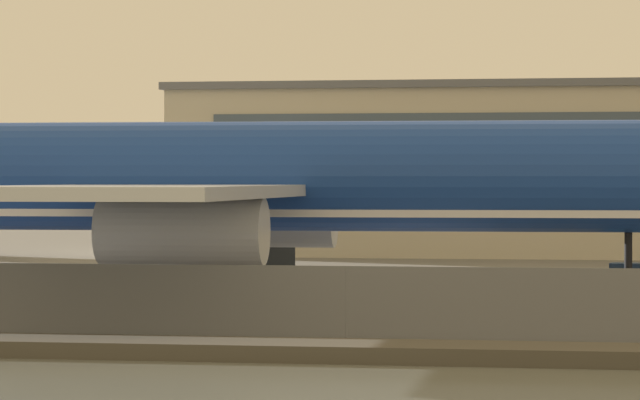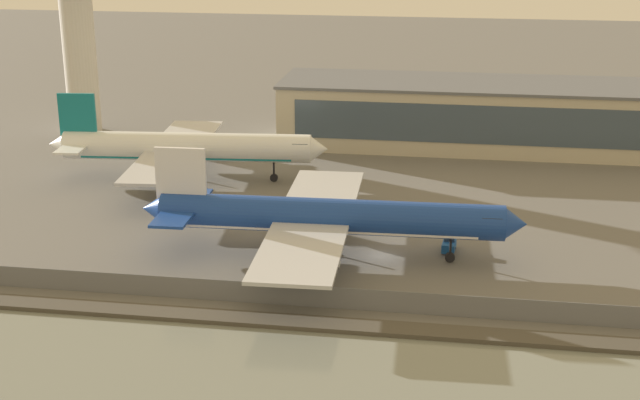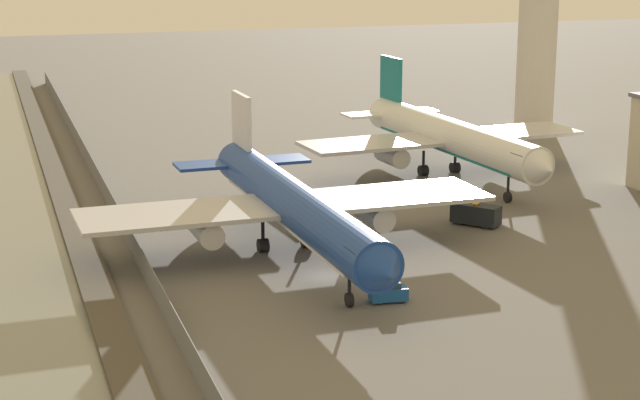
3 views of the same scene
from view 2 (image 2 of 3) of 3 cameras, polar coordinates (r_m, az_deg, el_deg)
The scene contains 9 objects.
ground_plane at distance 112.00m, azimuth 3.97°, elevation -3.59°, with size 500.00×500.00×0.00m, color #66635E.
shoreline_seawall at distance 93.26m, azimuth 2.83°, elevation -8.13°, with size 320.00×3.00×0.50m.
perimeter_fence at distance 96.87m, azimuth 3.13°, elevation -6.42°, with size 280.00×0.10×2.51m.
cargo_jet_blue at distance 109.90m, azimuth 0.27°, elevation -1.11°, with size 47.85×41.08×13.51m.
passenger_jet_white_teal at distance 142.59m, azimuth -8.74°, elevation 3.33°, with size 44.84×38.31×13.85m.
baggage_tug at distance 114.16m, azimuth 8.26°, elevation -2.88°, with size 1.88×3.33×1.80m.
ops_van at distance 132.47m, azimuth -0.25°, elevation 0.56°, with size 5.35×4.92×2.48m.
control_tower at distance 175.46m, azimuth -15.30°, elevation 10.95°, with size 12.31×12.31×36.36m.
terminal_building at distance 164.19m, azimuth 12.72°, elevation 5.28°, with size 86.30×19.44×11.66m.
Camera 2 is at (8.42, -103.52, 41.90)m, focal length 50.00 mm.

